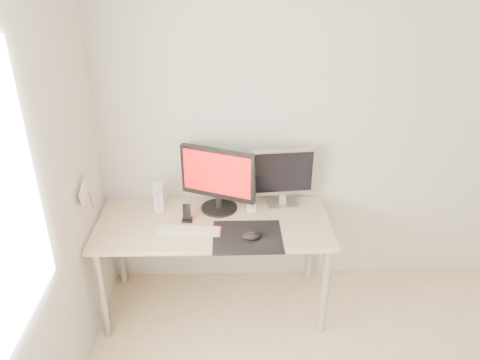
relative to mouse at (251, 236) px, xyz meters
name	(u,v)px	position (x,y,z in m)	size (l,w,h in m)	color
wall_back	(344,130)	(0.68, 0.60, 0.50)	(3.50, 3.50, 0.00)	silver
mousepad	(247,237)	(-0.02, 0.03, -0.02)	(0.45, 0.40, 0.00)	black
mouse	(251,236)	(0.00, 0.00, 0.00)	(0.12, 0.07, 0.04)	black
desk	(214,231)	(-0.25, 0.23, -0.10)	(1.60, 0.70, 0.73)	#D1B587
main_monitor	(218,178)	(-0.21, 0.39, 0.23)	(0.52, 0.34, 0.47)	black
second_monitor	(283,175)	(0.25, 0.45, 0.22)	(0.45, 0.18, 0.43)	silver
speaker_left	(159,198)	(-0.63, 0.39, 0.08)	(0.07, 0.08, 0.20)	white
speaker_right	(251,197)	(0.02, 0.39, 0.08)	(0.07, 0.08, 0.20)	white
keyboard	(189,231)	(-0.40, 0.10, -0.02)	(0.43, 0.15, 0.02)	silver
phone_dock	(187,216)	(-0.43, 0.24, 0.01)	(0.07, 0.06, 0.13)	black
pennant	(85,192)	(-1.03, 0.08, 0.29)	(0.01, 0.23, 0.29)	#A57F54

